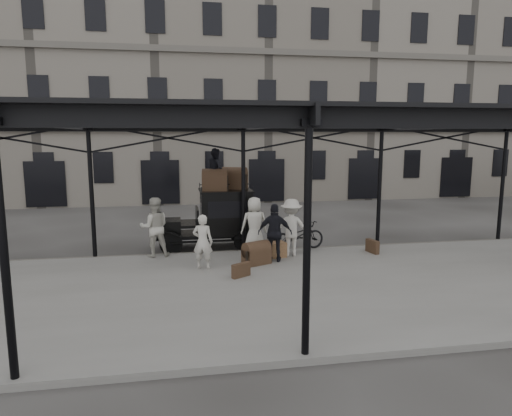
{
  "coord_description": "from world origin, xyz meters",
  "views": [
    {
      "loc": [
        -2.26,
        -13.43,
        4.14
      ],
      "look_at": [
        0.37,
        1.6,
        1.7
      ],
      "focal_mm": 32.0,
      "sensor_mm": 36.0,
      "label": 1
    }
  ],
  "objects": [
    {
      "name": "porter_centre",
      "position": [
        0.35,
        1.8,
        1.1
      ],
      "size": [
        0.97,
        0.66,
        1.9
      ],
      "primitive_type": "imported",
      "rotation": [
        0.0,
        0.0,
        3.2
      ],
      "color": "beige",
      "rests_on": "platform"
    },
    {
      "name": "steamer_trunk_platform",
      "position": [
        0.14,
        0.21,
        0.45
      ],
      "size": [
        0.96,
        0.8,
        0.6
      ],
      "primitive_type": null,
      "rotation": [
        0.0,
        0.0,
        0.42
      ],
      "color": "#4B2E22",
      "rests_on": "platform"
    },
    {
      "name": "platform",
      "position": [
        0.0,
        -2.0,
        0.07
      ],
      "size": [
        28.0,
        8.0,
        0.15
      ],
      "primitive_type": "cube",
      "color": "slate",
      "rests_on": "ground"
    },
    {
      "name": "building_frontage",
      "position": [
        0.0,
        18.0,
        7.0
      ],
      "size": [
        64.0,
        8.0,
        14.0
      ],
      "primitive_type": "cube",
      "color": "slate",
      "rests_on": "ground"
    },
    {
      "name": "canopy",
      "position": [
        0.0,
        -1.72,
        4.6
      ],
      "size": [
        22.5,
        9.0,
        4.74
      ],
      "color": "black",
      "rests_on": "ground"
    },
    {
      "name": "steamer_trunk_roof_far",
      "position": [
        -0.16,
        3.25,
        2.51
      ],
      "size": [
        1.06,
        0.9,
        0.67
      ],
      "primitive_type": null,
      "rotation": [
        0.0,
        0.0,
        -0.46
      ],
      "color": "#4B2E22",
      "rests_on": "taxi"
    },
    {
      "name": "bicycle",
      "position": [
        1.89,
        1.7,
        0.67
      ],
      "size": [
        2.07,
        1.11,
        1.04
      ],
      "primitive_type": "imported",
      "rotation": [
        0.0,
        0.0,
        1.79
      ],
      "color": "black",
      "rests_on": "platform"
    },
    {
      "name": "steamer_trunk_roof_near",
      "position": [
        -0.91,
        2.8,
        2.51
      ],
      "size": [
        0.97,
        0.68,
        0.65
      ],
      "primitive_type": null,
      "rotation": [
        0.0,
        0.0,
        -0.16
      ],
      "color": "#4B2E22",
      "rests_on": "taxi"
    },
    {
      "name": "porter_official",
      "position": [
        0.77,
        0.4,
        1.08
      ],
      "size": [
        1.17,
        0.74,
        1.86
      ],
      "primitive_type": "imported",
      "rotation": [
        0.0,
        0.0,
        2.86
      ],
      "color": "black",
      "rests_on": "platform"
    },
    {
      "name": "suitcase_flat",
      "position": [
        -0.52,
        -1.03,
        0.35
      ],
      "size": [
        0.58,
        0.45,
        0.4
      ],
      "primitive_type": "cube",
      "rotation": [
        0.0,
        0.0,
        0.58
      ],
      "color": "#4B2E22",
      "rests_on": "platform"
    },
    {
      "name": "suitcase_upright",
      "position": [
        4.3,
        0.87,
        0.38
      ],
      "size": [
        0.27,
        0.62,
        0.45
      ],
      "primitive_type": "cube",
      "rotation": [
        0.0,
        0.0,
        0.21
      ],
      "color": "#4B2E22",
      "rests_on": "platform"
    },
    {
      "name": "taxi",
      "position": [
        -0.83,
        3.05,
        1.2
      ],
      "size": [
        3.65,
        1.55,
        2.18
      ],
      "color": "black",
      "rests_on": "ground"
    },
    {
      "name": "ground",
      "position": [
        0.0,
        0.0,
        0.0
      ],
      "size": [
        120.0,
        120.0,
        0.0
      ],
      "primitive_type": "plane",
      "color": "#383533",
      "rests_on": "ground"
    },
    {
      "name": "porter_roof",
      "position": [
        -0.86,
        2.95,
        2.93
      ],
      "size": [
        0.74,
        0.86,
        1.51
      ],
      "primitive_type": "imported",
      "rotation": [
        0.0,
        0.0,
        1.84
      ],
      "color": "black",
      "rests_on": "taxi"
    },
    {
      "name": "porter_right",
      "position": [
        1.46,
        1.01,
        1.11
      ],
      "size": [
        1.36,
        0.96,
        1.91
      ],
      "primitive_type": "imported",
      "rotation": [
        0.0,
        0.0,
        2.93
      ],
      "color": "beige",
      "rests_on": "platform"
    },
    {
      "name": "wicker_hamper",
      "position": [
        0.92,
        0.9,
        0.4
      ],
      "size": [
        0.69,
        0.58,
        0.5
      ],
      "primitive_type": "cube",
      "rotation": [
        0.0,
        0.0,
        0.23
      ],
      "color": "#946B44",
      "rests_on": "platform"
    },
    {
      "name": "porter_midleft",
      "position": [
        -3.02,
        1.7,
        1.14
      ],
      "size": [
        1.02,
        0.82,
        1.98
      ],
      "primitive_type": "imported",
      "rotation": [
        0.0,
        0.0,
        3.22
      ],
      "color": "beige",
      "rests_on": "platform"
    },
    {
      "name": "porter_left",
      "position": [
        -1.53,
        -0.0,
        0.98
      ],
      "size": [
        0.69,
        0.55,
        1.66
      ],
      "primitive_type": "imported",
      "rotation": [
        0.0,
        0.0,
        2.87
      ],
      "color": "beige",
      "rests_on": "platform"
    }
  ]
}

